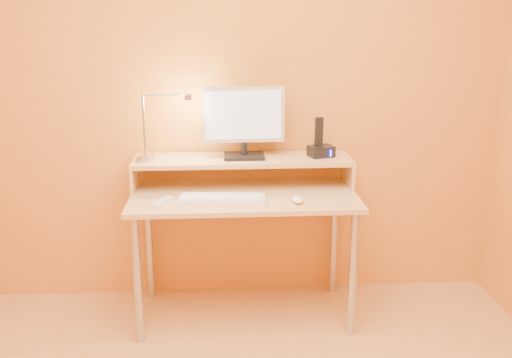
{
  "coord_description": "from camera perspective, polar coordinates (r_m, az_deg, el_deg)",
  "views": [
    {
      "loc": [
        -0.12,
        -1.69,
        1.64
      ],
      "look_at": [
        0.06,
        1.13,
        0.81
      ],
      "focal_mm": 39.69,
      "sensor_mm": 36.0,
      "label": 1
    }
  ],
  "objects": [
    {
      "name": "lamp_head",
      "position": [
        3.03,
        -6.81,
        8.18
      ],
      "size": [
        0.04,
        0.04,
        0.03
      ],
      "primitive_type": "cylinder",
      "color": "#B1B1B9",
      "rests_on": "lamp_arm"
    },
    {
      "name": "desk_lower",
      "position": [
        3.02,
        -1.23,
        -1.7
      ],
      "size": [
        1.2,
        0.6,
        0.02
      ],
      "primitive_type": "cube",
      "color": "tan",
      "rests_on": "floor"
    },
    {
      "name": "desk_shelf",
      "position": [
        3.12,
        -1.37,
        1.94
      ],
      "size": [
        1.2,
        0.3,
        0.02
      ],
      "primitive_type": "cube",
      "color": "tan",
      "rests_on": "desk_lower"
    },
    {
      "name": "lamp_arm",
      "position": [
        3.03,
        -9.11,
        8.4
      ],
      "size": [
        0.24,
        0.01,
        0.01
      ],
      "primitive_type": "cylinder",
      "rotation": [
        0.0,
        1.57,
        0.0
      ],
      "color": "#B1B1B9",
      "rests_on": "lamp_post"
    },
    {
      "name": "monitor_neck",
      "position": [
        3.11,
        -1.22,
        3.12
      ],
      "size": [
        0.04,
        0.04,
        0.07
      ],
      "primitive_type": "cylinder",
      "color": "black",
      "rests_on": "monitor_foot"
    },
    {
      "name": "monitor_panel",
      "position": [
        3.08,
        -1.25,
        6.51
      ],
      "size": [
        0.44,
        0.05,
        0.3
      ],
      "primitive_type": "cube",
      "rotation": [
        0.0,
        0.0,
        0.04
      ],
      "color": "silver",
      "rests_on": "monitor_neck"
    },
    {
      "name": "phone_dock",
      "position": [
        3.16,
        6.57,
        2.8
      ],
      "size": [
        0.15,
        0.13,
        0.06
      ],
      "primitive_type": "cube",
      "rotation": [
        0.0,
        0.0,
        0.29
      ],
      "color": "black",
      "rests_on": "desk_shelf"
    },
    {
      "name": "mouse",
      "position": [
        2.88,
        4.21,
        -2.06
      ],
      "size": [
        0.06,
        0.1,
        0.03
      ],
      "primitive_type": "ellipsoid",
      "rotation": [
        0.0,
        0.0,
        0.04
      ],
      "color": "white",
      "rests_on": "desk_lower"
    },
    {
      "name": "desk_leg_fr",
      "position": [
        3.0,
        9.72,
        -9.51
      ],
      "size": [
        0.04,
        0.04,
        0.69
      ],
      "primitive_type": "cylinder",
      "color": "#B1B1B9",
      "rests_on": "floor"
    },
    {
      "name": "lamp_bulb",
      "position": [
        3.03,
        -6.8,
        7.89
      ],
      "size": [
        0.03,
        0.03,
        0.0
      ],
      "primitive_type": "cylinder",
      "color": "#FFEAC6",
      "rests_on": "lamp_head"
    },
    {
      "name": "remote_control",
      "position": [
        2.89,
        -9.45,
        -2.36
      ],
      "size": [
        0.11,
        0.17,
        0.02
      ],
      "primitive_type": "cube",
      "rotation": [
        0.0,
        0.0,
        -0.4
      ],
      "color": "silver",
      "rests_on": "desk_lower"
    },
    {
      "name": "phone_handset",
      "position": [
        3.13,
        6.37,
        4.76
      ],
      "size": [
        0.05,
        0.04,
        0.16
      ],
      "primitive_type": "cube",
      "rotation": [
        0.0,
        0.0,
        0.29
      ],
      "color": "black",
      "rests_on": "phone_dock"
    },
    {
      "name": "monitor_foot",
      "position": [
        3.12,
        -1.22,
        2.33
      ],
      "size": [
        0.22,
        0.16,
        0.02
      ],
      "primitive_type": "cube",
      "color": "black",
      "rests_on": "desk_shelf"
    },
    {
      "name": "shelf_riser_right",
      "position": [
        3.22,
        9.21,
        0.71
      ],
      "size": [
        0.02,
        0.3,
        0.14
      ],
      "primitive_type": "cube",
      "color": "tan",
      "rests_on": "desk_lower"
    },
    {
      "name": "monitor_back",
      "position": [
        3.1,
        -1.27,
        6.59
      ],
      "size": [
        0.4,
        0.03,
        0.26
      ],
      "primitive_type": "cube",
      "rotation": [
        0.0,
        0.0,
        0.04
      ],
      "color": "black",
      "rests_on": "monitor_panel"
    },
    {
      "name": "keyboard",
      "position": [
        2.89,
        -3.44,
        -2.11
      ],
      "size": [
        0.45,
        0.17,
        0.02
      ],
      "primitive_type": "cube",
      "rotation": [
        0.0,
        0.0,
        -0.07
      ],
      "color": "silver",
      "rests_on": "desk_lower"
    },
    {
      "name": "phone_led",
      "position": [
        3.12,
        7.55,
        2.59
      ],
      "size": [
        0.01,
        0.0,
        0.04
      ],
      "primitive_type": "cube",
      "color": "#172BEC",
      "rests_on": "phone_dock"
    },
    {
      "name": "lamp_post",
      "position": [
        3.07,
        -11.21,
        5.28
      ],
      "size": [
        0.01,
        0.01,
        0.33
      ],
      "primitive_type": "cylinder",
      "color": "#B1B1B9",
      "rests_on": "lamp_base"
    },
    {
      "name": "monitor_screen",
      "position": [
        3.06,
        -1.24,
        6.45
      ],
      "size": [
        0.4,
        0.02,
        0.26
      ],
      "primitive_type": "cube",
      "rotation": [
        0.0,
        0.0,
        0.04
      ],
      "color": "silver",
      "rests_on": "monitor_panel"
    },
    {
      "name": "wall_back",
      "position": [
        3.22,
        -1.54,
        9.31
      ],
      "size": [
        3.0,
        0.04,
        2.5
      ],
      "primitive_type": "cube",
      "color": "orange",
      "rests_on": "floor"
    },
    {
      "name": "shelf_riser_left",
      "position": [
        3.18,
        -12.07,
        0.34
      ],
      "size": [
        0.02,
        0.3,
        0.14
      ],
      "primitive_type": "cube",
      "color": "tan",
      "rests_on": "desk_lower"
    },
    {
      "name": "desk_leg_bl",
      "position": [
        3.41,
        -10.71,
        -6.32
      ],
      "size": [
        0.04,
        0.04,
        0.69
      ],
      "primitive_type": "cylinder",
      "color": "#B1B1B9",
      "rests_on": "floor"
    },
    {
      "name": "desk_leg_br",
      "position": [
        3.45,
        7.85,
        -5.92
      ],
      "size": [
        0.04,
        0.04,
        0.69
      ],
      "primitive_type": "cylinder",
      "color": "#B1B1B9",
      "rests_on": "floor"
    },
    {
      "name": "desk_leg_fl",
      "position": [
        2.96,
        -11.86,
        -10.03
      ],
      "size": [
        0.04,
        0.04,
        0.69
      ],
      "primitive_type": "cylinder",
      "color": "#B1B1B9",
      "rests_on": "floor"
    },
    {
      "name": "lamp_base",
      "position": [
        3.11,
        -11.03,
        2.07
      ],
      "size": [
        0.1,
        0.1,
        0.02
      ],
      "primitive_type": "cylinder",
      "color": "#B1B1B9",
      "rests_on": "desk_shelf"
    }
  ]
}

